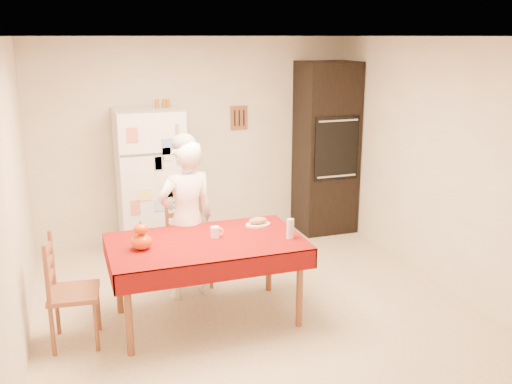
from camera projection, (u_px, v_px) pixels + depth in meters
name	position (u px, v px, depth m)	size (l,w,h in m)	color
floor	(255.00, 309.00, 5.40)	(4.50, 4.50, 0.00)	tan
room_shell	(255.00, 140.00, 4.97)	(4.02, 4.52, 2.51)	beige
refrigerator	(151.00, 182.00, 6.68)	(0.75, 0.74, 1.70)	white
oven_cabinet	(326.00, 148.00, 7.37)	(0.70, 0.62, 2.20)	black
dining_table	(206.00, 248.00, 5.04)	(1.70, 1.00, 0.76)	brown
chair_far	(187.00, 236.00, 5.87)	(0.44, 0.42, 0.95)	brown
chair_left	(65.00, 288.00, 4.68)	(0.44, 0.46, 0.95)	brown
seated_woman	(187.00, 220.00, 5.50)	(0.57, 0.38, 1.57)	white
coffee_mug	(215.00, 232.00, 5.08)	(0.08, 0.08, 0.10)	white
pumpkin_lower	(141.00, 242.00, 4.80)	(0.18, 0.18, 0.13)	#C94C04
pumpkin_upper	(141.00, 229.00, 4.77)	(0.12, 0.12, 0.09)	#E36405
wine_glass	(290.00, 229.00, 5.06)	(0.07, 0.07, 0.18)	silver
bread_plate	(258.00, 225.00, 5.42)	(0.24, 0.24, 0.02)	white
bread_loaf	(258.00, 220.00, 5.40)	(0.18, 0.10, 0.06)	#9A6F4C
spice_jar_left	(157.00, 104.00, 6.53)	(0.05, 0.05, 0.10)	#94611A
spice_jar_mid	(164.00, 104.00, 6.55)	(0.05, 0.05, 0.10)	#91541A
spice_jar_right	(168.00, 103.00, 6.57)	(0.05, 0.05, 0.10)	#8D5D19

